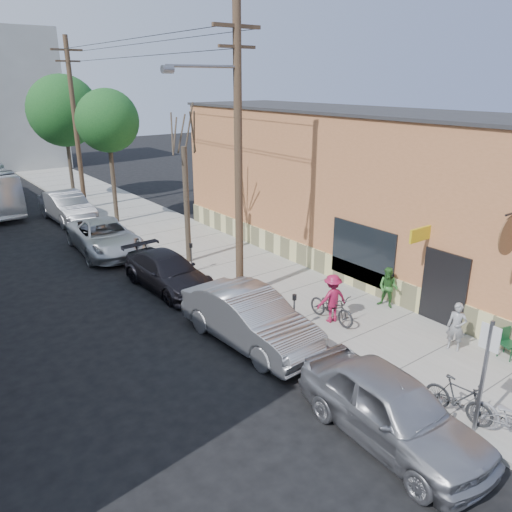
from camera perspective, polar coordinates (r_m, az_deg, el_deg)
ground at (r=14.12m, az=1.42°, el=-13.88°), size 120.00×120.00×0.00m
sidewalk at (r=24.54m, az=-6.77°, el=1.13°), size 4.50×58.00×0.15m
cafe_building at (r=22.11m, az=11.87°, el=7.46°), size 6.60×20.20×6.61m
sign_post at (r=12.26m, az=24.69°, el=-11.43°), size 0.07×0.45×2.80m
parking_meter_near at (r=15.93m, az=4.39°, el=-5.75°), size 0.14×0.14×1.24m
parking_meter_far at (r=20.85m, az=-7.41°, el=0.37°), size 0.14×0.14×1.24m
utility_pole_near at (r=17.23m, az=-2.20°, el=11.64°), size 3.57×0.28×10.00m
utility_pole_far at (r=32.47m, az=-19.96°, el=14.14°), size 1.80×0.28×10.00m
tree_bare at (r=21.64m, az=-7.93°, el=5.70°), size 0.24×0.24×5.02m
tree_leafy_mid at (r=28.53m, az=-16.61°, el=14.56°), size 3.33×3.33×7.21m
tree_leafy_far at (r=35.56m, az=-21.14°, el=15.20°), size 4.53×4.53×7.97m
patio_chair_a at (r=16.30m, az=26.94°, el=-8.92°), size 0.62×0.62×0.88m
patron_grey at (r=15.97m, az=21.93°, el=-7.50°), size 0.55×0.64×1.49m
patron_green at (r=18.11m, az=14.86°, el=-3.51°), size 0.75×0.85×1.47m
cyclist at (r=16.65m, az=8.70°, el=-4.80°), size 1.17×0.82×1.65m
cyclist_bike at (r=16.79m, az=8.65°, el=-5.83°), size 0.72×1.90×0.99m
parked_bike_a at (r=13.17m, az=22.15°, el=-14.84°), size 0.69×1.71×1.00m
car_0 at (r=12.06m, az=15.22°, el=-16.47°), size 2.29×4.95×1.64m
car_1 at (r=15.44m, az=-0.69°, el=-7.12°), size 2.09×5.22×1.69m
car_2 at (r=19.77m, az=-10.05°, el=-1.79°), size 2.15×4.80×1.37m
car_3 at (r=24.58m, az=-16.92°, el=2.10°), size 2.94×5.63×1.51m
car_4 at (r=30.80m, az=-20.77°, el=5.27°), size 1.97×5.16×1.68m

